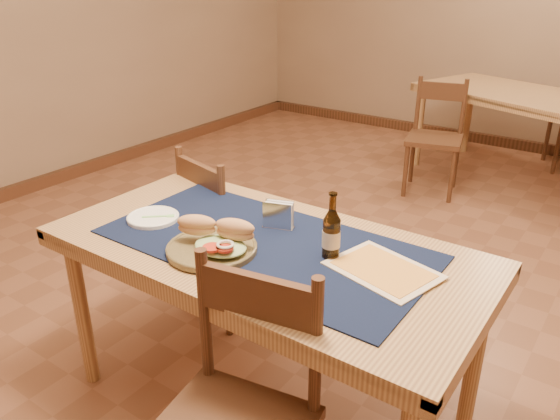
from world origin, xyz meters
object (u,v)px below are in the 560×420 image
Objects in this scene: main_table at (264,264)px; chair_main_far at (228,231)px; sandwich_plate at (215,243)px; beer_bottle at (331,234)px; napkin_holder at (278,216)px; back_table at (526,104)px.

chair_main_far is at bearing 141.52° from main_table.
chair_main_far is 2.77× the size of sandwich_plate.
chair_main_far is 0.99m from beer_bottle.
beer_bottle is (0.35, 0.20, 0.05)m from sandwich_plate.
chair_main_far is 3.76× the size of beer_bottle.
napkin_holder is (-0.28, 0.08, -0.04)m from beer_bottle.
back_table is 8.00× the size of beer_bottle.
beer_bottle reaches higher than chair_main_far.
beer_bottle is (0.08, -3.25, 0.18)m from back_table.
main_table is at bearing -92.97° from back_table.
sandwich_plate reaches higher than back_table.
chair_main_far is 0.83m from sandwich_plate.
sandwich_plate reaches higher than main_table.
beer_bottle is 0.29m from napkin_holder.
sandwich_plate is 2.51× the size of napkin_holder.
main_table is 4.98× the size of sandwich_plate.
chair_main_far is at bearing 153.87° from beer_bottle.
main_table is at bearing -38.48° from chair_main_far.
beer_bottle is 1.85× the size of napkin_holder.
back_table is 2.13× the size of chair_main_far.
beer_bottle reaches higher than back_table.
sandwich_plate is at bearing -52.33° from chair_main_far.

